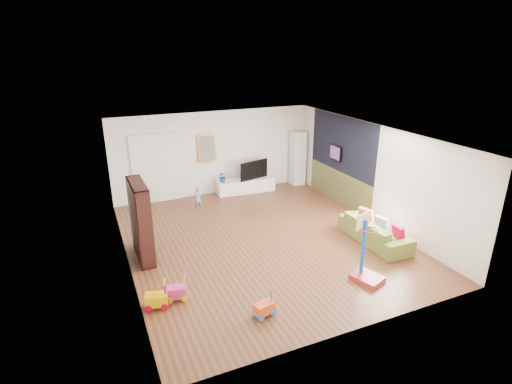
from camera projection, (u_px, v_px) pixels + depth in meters
name	position (u px, v px, depth m)	size (l,w,h in m)	color
floor	(262.00, 239.00, 10.11)	(6.50, 7.50, 0.00)	brown
ceiling	(263.00, 134.00, 9.17)	(6.50, 7.50, 0.00)	white
wall_back	(214.00, 153.00, 12.86)	(6.50, 0.00, 2.70)	silver
wall_front	(359.00, 262.00, 6.42)	(6.50, 0.00, 2.70)	silver
wall_left	(123.00, 211.00, 8.42)	(0.00, 7.50, 2.70)	silver
wall_right	(371.00, 173.00, 10.87)	(0.00, 7.50, 2.70)	white
navy_accent	(342.00, 144.00, 11.89)	(0.01, 3.20, 1.70)	black
olive_wainscot	(339.00, 187.00, 12.36)	(0.01, 3.20, 1.00)	brown
doorway	(156.00, 169.00, 12.21)	(1.45, 0.06, 2.10)	white
painting_back	(207.00, 148.00, 12.66)	(0.62, 0.06, 0.92)	gold
artwork_right	(335.00, 153.00, 12.14)	(0.04, 0.56, 0.46)	#7F3F8C
media_console	(246.00, 186.00, 13.30)	(1.93, 0.48, 0.45)	white
tall_cabinet	(298.00, 158.00, 13.86)	(0.44, 0.44, 1.88)	silver
bookshelf	(141.00, 221.00, 8.97)	(0.33, 1.24, 1.82)	black
sofa	(375.00, 231.00, 9.90)	(2.03, 0.79, 0.59)	olive
basketball_hoop	(370.00, 249.00, 8.11)	(0.50, 0.61, 1.46)	#B7272B
ride_on_yellow	(156.00, 295.00, 7.40)	(0.41, 0.25, 0.55)	#D6A200
ride_on_orange	(264.00, 304.00, 7.19)	(0.37, 0.23, 0.49)	#E8551B
ride_on_pink	(176.00, 288.00, 7.65)	(0.39, 0.24, 0.52)	#CC307E
child	(198.00, 198.00, 11.80)	(0.27, 0.18, 0.73)	gray
tv	(252.00, 169.00, 13.21)	(1.08, 0.14, 0.62)	black
vase_plant	(223.00, 177.00, 12.90)	(0.33, 0.28, 0.36)	#034293
pillow_left	(398.00, 233.00, 9.43)	(0.09, 0.36, 0.36)	#A90536
pillow_center	(382.00, 223.00, 9.93)	(0.09, 0.35, 0.35)	silver
pillow_right	(366.00, 216.00, 10.37)	(0.11, 0.40, 0.40)	#BB5029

